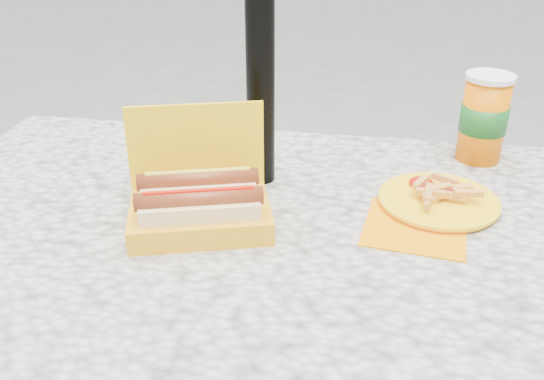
# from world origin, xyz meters

# --- Properties ---
(picnic_table) EXTENTS (1.20, 0.80, 0.75)m
(picnic_table) POSITION_xyz_m (0.00, 0.00, 0.64)
(picnic_table) COLOR beige
(picnic_table) RESTS_ON ground
(hotdog_box) EXTENTS (0.26, 0.21, 0.18)m
(hotdog_box) POSITION_xyz_m (-0.07, -0.02, 0.79)
(hotdog_box) COLOR yellow
(hotdog_box) RESTS_ON picnic_table
(fries_plate) EXTENTS (0.23, 0.28, 0.04)m
(fries_plate) POSITION_xyz_m (0.32, 0.10, 0.76)
(fries_plate) COLOR orange
(fries_plate) RESTS_ON picnic_table
(soda_cup) EXTENTS (0.09, 0.09, 0.17)m
(soda_cup) POSITION_xyz_m (0.41, 0.32, 0.84)
(soda_cup) COLOR #FF7400
(soda_cup) RESTS_ON picnic_table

